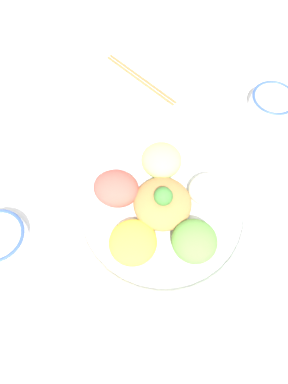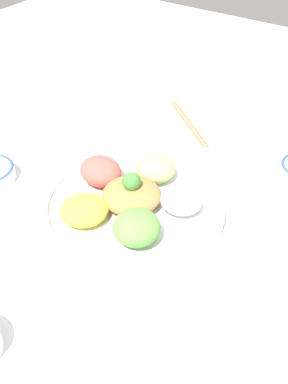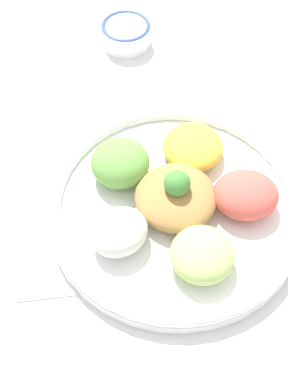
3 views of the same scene
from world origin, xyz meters
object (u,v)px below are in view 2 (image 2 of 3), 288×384
(chopsticks_pair_near, at_px, (189,122))
(serving_spoon_extra, at_px, (255,233))
(salad_platter, at_px, (131,201))
(serving_spoon_main, at_px, (237,364))

(chopsticks_pair_near, distance_m, serving_spoon_extra, 0.43)
(salad_platter, relative_size, serving_spoon_extra, 2.86)
(serving_spoon_main, bearing_deg, serving_spoon_extra, 141.50)
(salad_platter, xyz_separation_m, serving_spoon_main, (0.19, 0.33, -0.02))
(salad_platter, bearing_deg, chopsticks_pair_near, -168.20)
(serving_spoon_extra, bearing_deg, salad_platter, 25.61)
(salad_platter, height_order, serving_spoon_main, salad_platter)
(salad_platter, height_order, serving_spoon_extra, salad_platter)
(serving_spoon_main, bearing_deg, chopsticks_pair_near, 159.27)
(chopsticks_pair_near, height_order, serving_spoon_main, chopsticks_pair_near)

